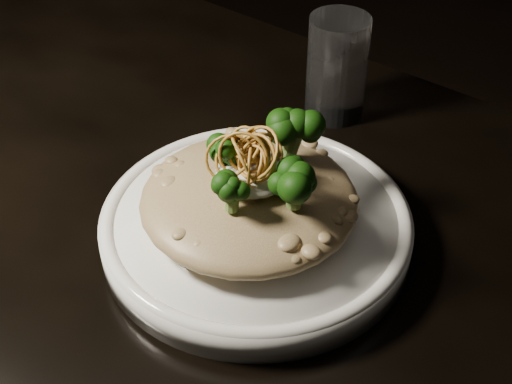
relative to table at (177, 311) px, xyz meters
The scene contains 7 objects.
table is the anchor object (origin of this frame).
plate 0.12m from the table, 48.43° to the left, with size 0.27×0.27×0.03m, color white.
risotto 0.15m from the table, 47.40° to the left, with size 0.19×0.19×0.04m, color brown.
broccoli 0.19m from the table, 45.12° to the left, with size 0.12×0.12×0.04m, color black, non-canonical shape.
cheese 0.18m from the table, 45.36° to the left, with size 0.06×0.06×0.02m, color silver.
shallots 0.20m from the table, 46.70° to the left, with size 0.05×0.05×0.03m, color brown, non-canonical shape.
drinking_glass 0.31m from the table, 92.02° to the left, with size 0.06×0.06×0.11m, color white.
Camera 1 is at (0.34, -0.31, 1.19)m, focal length 50.00 mm.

